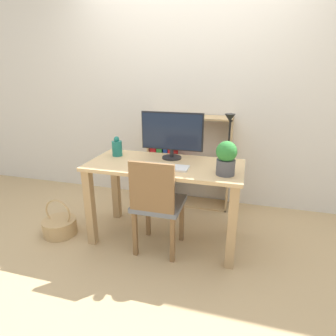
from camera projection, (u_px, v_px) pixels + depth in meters
ground_plane at (165, 237)px, 2.66m from camera, size 10.00×10.00×0.00m
wall_back at (189, 89)px, 3.12m from camera, size 8.00×0.05×2.60m
desk at (165, 179)px, 2.46m from camera, size 1.33×0.62×0.74m
monitor at (172, 133)px, 2.48m from camera, size 0.56×0.18×0.42m
keyboard at (165, 167)px, 2.31m from camera, size 0.39×0.15×0.02m
vase at (117, 148)px, 2.61m from camera, size 0.09×0.09×0.19m
desk_lamp at (229, 136)px, 2.19m from camera, size 0.10×0.19×0.45m
potted_plant at (226, 158)px, 2.11m from camera, size 0.16×0.16×0.26m
chair at (157, 203)px, 2.31m from camera, size 0.40×0.40×0.85m
bookshelf at (174, 161)px, 3.25m from camera, size 0.92×0.28×1.03m
basket at (60, 226)px, 2.69m from camera, size 0.31×0.31×0.36m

